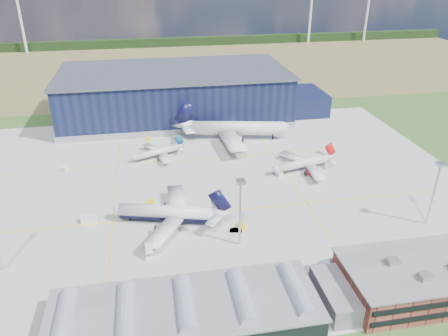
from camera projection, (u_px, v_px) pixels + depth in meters
ground at (196, 200)px, 162.67m from camera, size 600.00×600.00×0.00m
apron at (193, 187)px, 171.48m from camera, size 220.00×160.00×0.08m
farmland at (163, 65)px, 356.67m from camera, size 600.00×220.00×0.01m
treeline at (158, 42)px, 425.44m from camera, size 600.00×8.00×8.00m
hangar at (180, 96)px, 241.57m from camera, size 145.00×62.00×26.10m
ops_building at (428, 278)px, 116.45m from camera, size 46.00×23.00×10.90m
glass_concourse at (200, 311)px, 107.09m from camera, size 78.00×23.00×8.60m
light_mast_center at (240, 202)px, 130.97m from camera, size 2.60×2.60×23.00m
light_mast_east at (436, 184)px, 141.39m from camera, size 2.60×2.60×23.00m
airliner_navy at (166, 206)px, 145.85m from camera, size 50.80×50.18×13.47m
airliner_red at (302, 160)px, 182.05m from camera, size 37.86×37.35×10.29m
airliner_widebody at (236, 121)px, 211.30m from camera, size 67.29×66.32×18.69m
airliner_regional at (156, 149)px, 194.00m from camera, size 33.58×33.27×8.46m
gse_tug_a at (242, 226)px, 145.60m from camera, size 2.71×3.78×1.44m
gse_tug_b at (150, 203)px, 159.16m from camera, size 3.53×3.97×1.44m
gse_van_a at (90, 219)px, 148.66m from camera, size 5.65×2.53×2.45m
gse_van_b at (278, 173)px, 180.06m from camera, size 3.03×4.55×1.92m
gse_tug_c at (148, 139)px, 214.46m from camera, size 1.87×2.92×1.26m
gse_cart_b at (65, 169)px, 184.28m from camera, size 3.67×3.61×1.34m
gse_van_c at (328, 265)px, 126.79m from camera, size 5.90×4.17×2.57m
airstair at (149, 250)px, 132.34m from camera, size 2.61×5.40×3.34m
car_a at (391, 263)px, 128.37m from camera, size 3.94×2.88×1.25m
car_b at (236, 230)px, 143.60m from camera, size 4.29×2.20×1.35m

